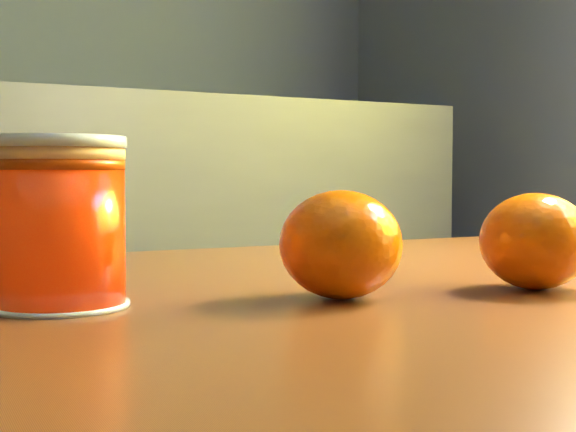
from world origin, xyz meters
TOP-DOWN VIEW (x-y plane):
  - table at (0.75, 0.25)m, footprint 0.95×0.69m
  - juice_glass at (0.55, 0.29)m, footprint 0.07×0.07m
  - orange_front at (0.82, 0.22)m, footprint 0.08×0.08m
  - orange_back at (0.69, 0.24)m, footprint 0.09×0.09m

SIDE VIEW (x-z plane):
  - table at x=0.75m, z-range 0.26..0.94m
  - orange_front at x=0.82m, z-range 0.69..0.75m
  - orange_back at x=0.69m, z-range 0.69..0.75m
  - juice_glass at x=0.55m, z-range 0.69..0.78m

